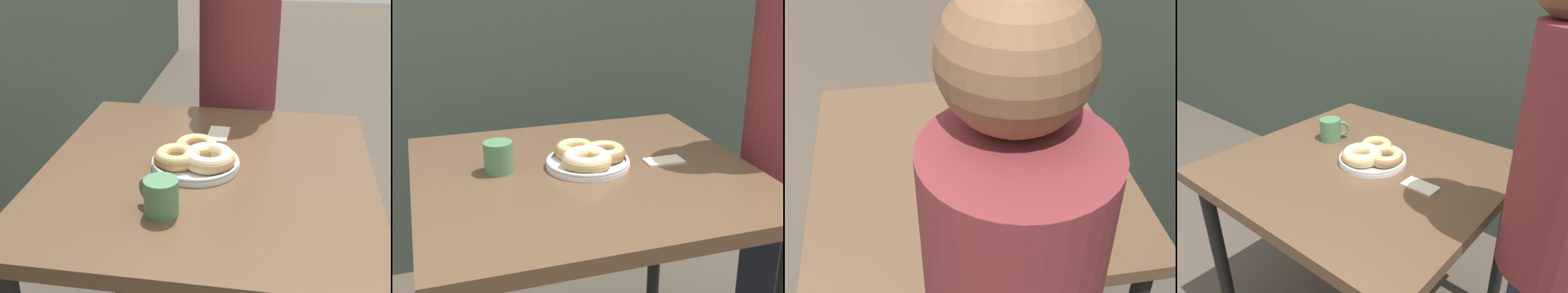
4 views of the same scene
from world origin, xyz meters
The scene contains 4 objects.
dining_table centered at (0.00, 0.23, 0.67)m, with size 0.94×0.88×0.75m.
donut_plate centered at (0.02, 0.27, 0.78)m, with size 0.26×0.27×0.06m.
coffee_mug centered at (-0.23, 0.31, 0.80)m, with size 0.09×0.11×0.09m.
napkin centered at (0.24, 0.23, 0.76)m, with size 0.11×0.06×0.01m.
Camera 2 is at (-0.43, -1.10, 1.33)m, focal length 50.00 mm.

